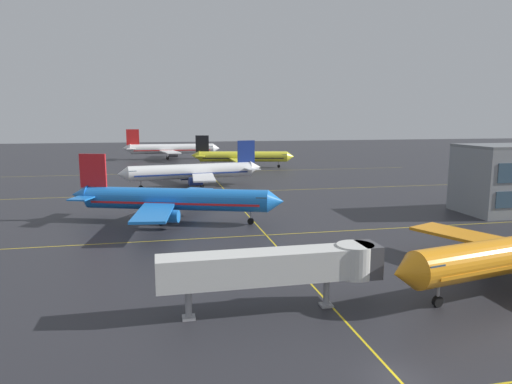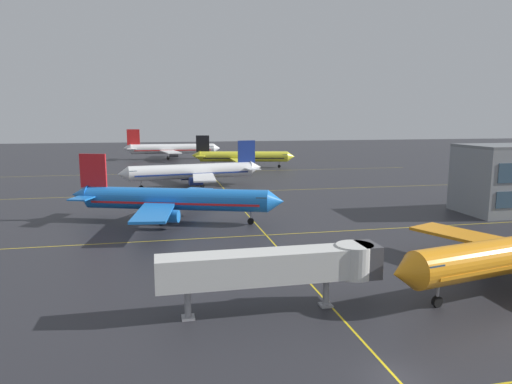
% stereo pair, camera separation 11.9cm
% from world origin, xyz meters
% --- Properties ---
extents(ground_plane, '(600.00, 600.00, 0.00)m').
position_xyz_m(ground_plane, '(0.00, 0.00, 0.00)').
color(ground_plane, '#28282D').
extents(airliner_second_row, '(34.39, 29.43, 10.99)m').
position_xyz_m(airliner_second_row, '(-12.78, 48.92, 3.75)').
color(airliner_second_row, blue).
rests_on(airliner_second_row, ground).
extents(airliner_third_row, '(35.66, 30.45, 11.10)m').
position_xyz_m(airliner_third_row, '(-6.70, 86.92, 3.79)').
color(airliner_third_row, white).
rests_on(airliner_third_row, ground).
extents(airliner_far_left_stand, '(34.80, 29.55, 10.88)m').
position_xyz_m(airliner_far_left_stand, '(12.50, 127.33, 3.71)').
color(airliner_far_left_stand, yellow).
rests_on(airliner_far_left_stand, ground).
extents(airliner_far_right_stand, '(39.08, 33.80, 12.18)m').
position_xyz_m(airliner_far_right_stand, '(-10.05, 164.80, 4.16)').
color(airliner_far_right_stand, white).
rests_on(airliner_far_right_stand, ground).
extents(taxiway_markings, '(132.64, 174.62, 0.01)m').
position_xyz_m(taxiway_markings, '(0.00, 57.53, 0.00)').
color(taxiway_markings, yellow).
rests_on(taxiway_markings, ground).
extents(jet_bridge, '(19.71, 3.38, 5.58)m').
position_xyz_m(jet_bridge, '(-4.16, 11.88, 4.06)').
color(jet_bridge, silver).
rests_on(jet_bridge, ground).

